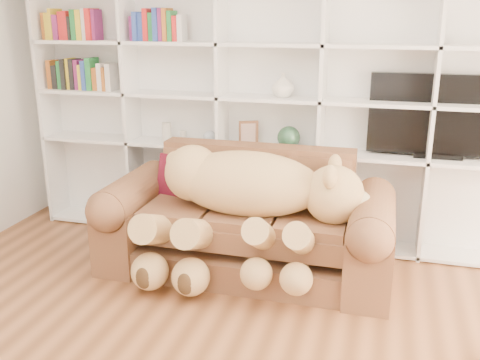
% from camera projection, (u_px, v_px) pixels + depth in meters
% --- Properties ---
extents(wall_back, '(5.00, 0.02, 2.70)m').
position_uv_depth(wall_back, '(276.00, 89.00, 4.75)').
color(wall_back, white).
rests_on(wall_back, floor).
extents(bookshelf, '(4.43, 0.35, 2.40)m').
position_uv_depth(bookshelf, '(246.00, 96.00, 4.70)').
color(bookshelf, white).
rests_on(bookshelf, floor).
extents(sofa, '(2.27, 0.98, 0.95)m').
position_uv_depth(sofa, '(247.00, 227.00, 4.29)').
color(sofa, brown).
rests_on(sofa, floor).
extents(teddy_bear, '(1.69, 0.93, 0.98)m').
position_uv_depth(teddy_bear, '(245.00, 199.00, 4.01)').
color(teddy_bear, '#E4AD72').
rests_on(teddy_bear, sofa).
extents(throw_pillow, '(0.41, 0.29, 0.40)m').
position_uv_depth(throw_pillow, '(180.00, 178.00, 4.50)').
color(throw_pillow, maroon).
rests_on(throw_pillow, sofa).
extents(tv, '(1.15, 0.18, 0.68)m').
position_uv_depth(tv, '(441.00, 117.00, 4.31)').
color(tv, black).
rests_on(tv, bookshelf).
extents(picture_frame, '(0.17, 0.09, 0.22)m').
position_uv_depth(picture_frame, '(249.00, 133.00, 4.73)').
color(picture_frame, brown).
rests_on(picture_frame, bookshelf).
extents(green_vase, '(0.20, 0.20, 0.20)m').
position_uv_depth(green_vase, '(289.00, 138.00, 4.65)').
color(green_vase, '#2D583A').
rests_on(green_vase, bookshelf).
extents(figurine_tall, '(0.10, 0.10, 0.17)m').
position_uv_depth(figurine_tall, '(167.00, 132.00, 4.95)').
color(figurine_tall, beige).
rests_on(figurine_tall, bookshelf).
extents(figurine_short, '(0.07, 0.07, 0.10)m').
position_uv_depth(figurine_short, '(183.00, 136.00, 4.91)').
color(figurine_short, beige).
rests_on(figurine_short, bookshelf).
extents(snow_globe, '(0.12, 0.12, 0.12)m').
position_uv_depth(snow_globe, '(210.00, 137.00, 4.84)').
color(snow_globe, silver).
rests_on(snow_globe, bookshelf).
extents(shelf_vase, '(0.22, 0.22, 0.20)m').
position_uv_depth(shelf_vase, '(283.00, 85.00, 4.53)').
color(shelf_vase, white).
rests_on(shelf_vase, bookshelf).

